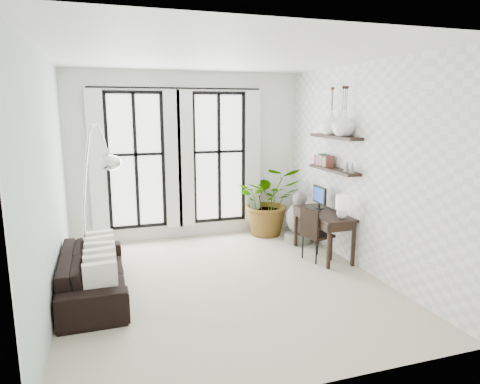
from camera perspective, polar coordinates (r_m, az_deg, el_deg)
name	(u,v)px	position (r m, az deg, el deg)	size (l,w,h in m)	color
floor	(224,284)	(6.39, -2.10, -12.12)	(5.00, 5.00, 0.00)	#C0B699
ceiling	(223,56)	(5.91, -2.33, 17.72)	(5.00, 5.00, 0.00)	white
wall_left	(48,184)	(5.76, -24.27, 0.93)	(5.00, 5.00, 0.00)	#AFC3B9
wall_right	(363,169)	(6.89, 16.13, 3.01)	(5.00, 5.00, 0.00)	white
wall_back	(189,156)	(8.36, -6.88, 4.74)	(4.50, 4.50, 0.00)	white
windows	(179,159)	(8.25, -8.14, 4.35)	(3.26, 0.13, 2.65)	white
wall_shelves	(333,156)	(7.38, 12.31, 4.71)	(0.25, 1.30, 0.60)	black
sofa	(93,274)	(6.25, -18.97, -10.27)	(2.10, 0.82, 0.61)	black
throw_pillows	(100,259)	(6.18, -18.15, -8.54)	(0.40, 1.52, 0.40)	white
plant	(269,200)	(8.59, 3.86, -1.12)	(1.26, 1.09, 1.40)	#2D7228
desk	(325,216)	(7.40, 11.22, -3.13)	(0.55, 1.31, 1.17)	black
desk_chair	(314,231)	(7.25, 9.83, -5.14)	(0.52, 0.52, 0.90)	black
arc_lamp	(95,163)	(6.22, -18.83, 3.70)	(0.73, 0.93, 2.35)	silver
buddha	(299,221)	(8.23, 7.89, -3.79)	(0.55, 0.55, 0.98)	gray
vase_a	(344,124)	(7.09, 13.67, 8.77)	(0.37, 0.37, 0.38)	white
vase_b	(331,123)	(7.44, 12.05, 8.93)	(0.37, 0.37, 0.38)	white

